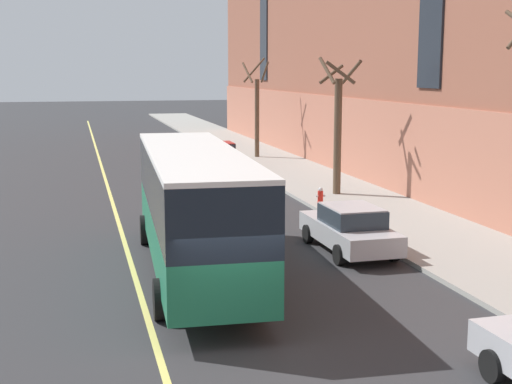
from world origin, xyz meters
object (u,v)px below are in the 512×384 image
object	(u,v)px
parked_car_silver_1	(350,229)
fire_hydrant	(320,196)
city_bus	(194,204)
street_tree_far_uptown	(338,124)
street_tree_far_downtown	(257,110)
parked_car_red_0	(219,155)

from	to	relation	value
parked_car_silver_1	fire_hydrant	bearing A→B (deg)	77.54
city_bus	street_tree_far_uptown	xyz separation A→B (m)	(8.63, 11.30, 1.30)
city_bus	street_tree_far_uptown	bearing A→B (deg)	52.65
parked_car_silver_1	street_tree_far_uptown	distance (m)	10.74
parked_car_silver_1	street_tree_far_downtown	world-z (taller)	street_tree_far_downtown
street_tree_far_downtown	fire_hydrant	world-z (taller)	street_tree_far_downtown
street_tree_far_uptown	city_bus	bearing A→B (deg)	-127.35
street_tree_far_uptown	fire_hydrant	xyz separation A→B (m)	(-1.58, -2.22, -2.92)
parked_car_red_0	parked_car_silver_1	xyz separation A→B (m)	(0.03, -21.48, 0.00)
street_tree_far_downtown	parked_car_silver_1	bearing A→B (deg)	-97.43
street_tree_far_downtown	fire_hydrant	size ratio (longest dim) A/B	9.17
city_bus	parked_car_silver_1	bearing A→B (deg)	14.80
parked_car_red_0	street_tree_far_downtown	size ratio (longest dim) A/B	0.68
street_tree_far_uptown	street_tree_far_downtown	size ratio (longest dim) A/B	0.96
parked_car_red_0	fire_hydrant	distance (m)	13.92
city_bus	fire_hydrant	xyz separation A→B (m)	(7.05, 9.08, -1.62)
city_bus	parked_car_silver_1	distance (m)	5.69
parked_car_silver_1	city_bus	bearing A→B (deg)	-165.20
parked_car_red_0	fire_hydrant	xyz separation A→B (m)	(1.72, -13.81, -0.29)
parked_car_silver_1	street_tree_far_downtown	size ratio (longest dim) A/B	0.72
parked_car_red_0	fire_hydrant	size ratio (longest dim) A/B	6.20
street_tree_far_downtown	fire_hydrant	xyz separation A→B (m)	(-1.58, -17.42, -2.81)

